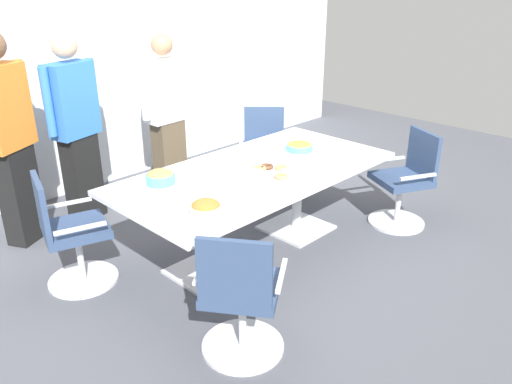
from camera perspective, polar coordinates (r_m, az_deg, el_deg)
name	(u,v)px	position (r m, az deg, el deg)	size (l,w,h in m)	color
ground_plane	(256,249)	(4.55, 0.00, -6.43)	(10.00, 10.00, 0.01)	#4C4F56
back_wall	(98,59)	(5.94, -17.34, 14.08)	(8.00, 0.10, 2.80)	silver
conference_table	(256,184)	(4.27, 0.00, 0.92)	(2.40, 1.20, 0.75)	white
office_chair_0	(70,237)	(4.13, -20.17, -4.78)	(0.67, 0.67, 0.91)	silver
office_chair_1	(240,300)	(3.19, -1.76, -12.06)	(0.75, 0.75, 0.91)	silver
office_chair_2	(405,184)	(5.04, 16.40, 0.87)	(0.73, 0.73, 0.91)	silver
office_chair_3	(264,155)	(5.61, 0.89, 4.12)	(0.76, 0.76, 0.91)	silver
person_standing_0	(9,138)	(4.80, -25.97, 5.51)	(0.58, 0.40, 1.85)	black
person_standing_1	(76,127)	(5.06, -19.55, 6.90)	(0.61, 0.33, 1.79)	black
person_standing_2	(167,114)	(5.51, -9.98, 8.63)	(0.61, 0.25, 1.71)	brown
snack_bowl_pretzels	(206,209)	(3.41, -5.64, -1.86)	(0.22, 0.22, 0.12)	beige
snack_bowl_chips_yellow	(299,146)	(4.71, 4.90, 5.14)	(0.25, 0.25, 0.08)	#4C9EC6
snack_bowl_cookies	(160,177)	(4.00, -10.69, 1.68)	(0.23, 0.23, 0.11)	#4C9EC6
donut_platter	(271,172)	(4.12, 1.75, 2.21)	(0.35, 0.35, 0.04)	white
plate_stack	(343,159)	(4.49, 9.74, 3.72)	(0.19, 0.19, 0.04)	white
napkin_pile	(232,183)	(3.85, -2.71, 1.03)	(0.15, 0.15, 0.09)	white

